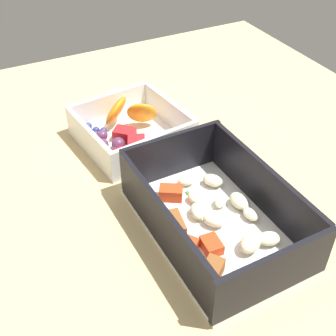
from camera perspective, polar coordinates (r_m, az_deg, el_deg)
table_surface at (r=60.52cm, az=-0.27°, el=-1.01°), size 80.00×80.00×2.00cm
pasta_container at (r=50.62cm, az=5.99°, el=-6.24°), size 21.68×14.12×6.70cm
fruit_bowl at (r=64.42cm, az=-4.86°, el=4.70°), size 15.21×15.17×5.63cm
paper_cup_liner at (r=73.64cm, az=-6.32°, el=8.64°), size 3.44×3.44×2.06cm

